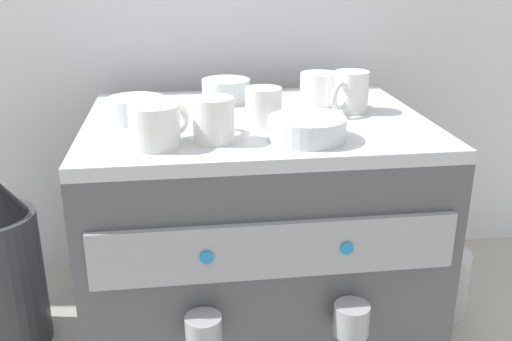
% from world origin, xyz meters
% --- Properties ---
extents(ground_plane, '(4.00, 4.00, 0.00)m').
position_xyz_m(ground_plane, '(0.00, 0.00, 0.00)').
color(ground_plane, '#9E998E').
extents(tiled_backsplash_wall, '(2.80, 0.03, 1.19)m').
position_xyz_m(tiled_backsplash_wall, '(0.00, 0.33, 0.59)').
color(tiled_backsplash_wall, silver).
rests_on(tiled_backsplash_wall, ground_plane).
extents(espresso_machine, '(0.60, 0.57, 0.45)m').
position_xyz_m(espresso_machine, '(0.00, -0.00, 0.22)').
color(espresso_machine, '#4C4C51').
rests_on(espresso_machine, ground_plane).
extents(ceramic_cup_0, '(0.10, 0.08, 0.06)m').
position_xyz_m(ceramic_cup_0, '(0.14, 0.08, 0.48)').
color(ceramic_cup_0, white).
rests_on(ceramic_cup_0, espresso_machine).
extents(ceramic_cup_1, '(0.06, 0.10, 0.06)m').
position_xyz_m(ceramic_cup_1, '(0.01, -0.04, 0.48)').
color(ceramic_cup_1, white).
rests_on(ceramic_cup_1, espresso_machine).
extents(ceramic_cup_2, '(0.09, 0.10, 0.06)m').
position_xyz_m(ceramic_cup_2, '(-0.17, -0.14, 0.48)').
color(ceramic_cup_2, white).
rests_on(ceramic_cup_2, espresso_machine).
extents(ceramic_cup_3, '(0.09, 0.09, 0.08)m').
position_xyz_m(ceramic_cup_3, '(0.18, 0.02, 0.49)').
color(ceramic_cup_3, white).
rests_on(ceramic_cup_3, espresso_machine).
extents(ceramic_cup_4, '(0.06, 0.10, 0.07)m').
position_xyz_m(ceramic_cup_4, '(-0.08, -0.13, 0.48)').
color(ceramic_cup_4, white).
rests_on(ceramic_cup_4, espresso_machine).
extents(ceramic_bowl_0, '(0.10, 0.10, 0.04)m').
position_xyz_m(ceramic_bowl_0, '(-0.04, 0.13, 0.47)').
color(ceramic_bowl_0, silver).
rests_on(ceramic_bowl_0, espresso_machine).
extents(ceramic_bowl_1, '(0.12, 0.12, 0.04)m').
position_xyz_m(ceramic_bowl_1, '(0.06, -0.14, 0.47)').
color(ceramic_bowl_1, silver).
rests_on(ceramic_bowl_1, espresso_machine).
extents(ceramic_bowl_2, '(0.10, 0.10, 0.04)m').
position_xyz_m(ceramic_bowl_2, '(-0.21, 0.01, 0.47)').
color(ceramic_bowl_2, silver).
rests_on(ceramic_bowl_2, espresso_machine).
extents(milk_pitcher, '(0.11, 0.11, 0.14)m').
position_xyz_m(milk_pitcher, '(0.40, 0.02, 0.07)').
color(milk_pitcher, '#B7B7BC').
rests_on(milk_pitcher, ground_plane).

